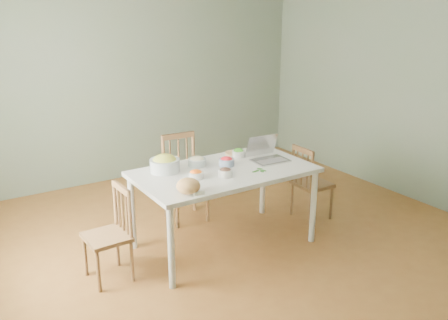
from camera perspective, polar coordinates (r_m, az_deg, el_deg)
floor at (r=5.17m, az=1.79°, el=-9.44°), size 5.00×5.00×0.00m
wall_back at (r=6.87m, az=-10.08°, el=9.13°), size 5.00×0.00×2.70m
wall_right at (r=6.43m, az=20.83°, el=7.63°), size 0.00×5.00×2.70m
dining_table at (r=4.93m, az=0.00°, el=-5.60°), size 1.73×0.98×0.81m
chair_far at (r=5.50m, az=-4.48°, el=-2.21°), size 0.46×0.44×0.97m
chair_left at (r=4.47m, az=-13.52°, el=-8.46°), size 0.37×0.39×0.86m
chair_right at (r=5.64m, az=10.25°, el=-2.53°), size 0.37×0.39×0.86m
bread_boule at (r=4.20m, az=-4.18°, el=-3.03°), size 0.22×0.22×0.14m
butter_stick at (r=4.18m, az=-2.93°, el=-3.88°), size 0.10×0.05×0.03m
bowl_squash at (r=4.74m, az=-6.91°, el=-0.38°), size 0.35×0.35×0.17m
bowl_carrot at (r=4.56m, az=-3.29°, el=-1.65°), size 0.18×0.18×0.08m
bowl_onion at (r=4.89m, az=-3.15°, el=-0.14°), size 0.19×0.19×0.10m
bowl_mushroom at (r=4.58m, az=0.15°, el=-1.45°), size 0.17×0.17×0.09m
bowl_redpep at (r=4.89m, az=0.30°, el=-0.16°), size 0.17×0.17×0.09m
bowl_broccoli at (r=5.18m, az=1.70°, el=0.86°), size 0.15×0.15×0.09m
flatbread at (r=5.28m, az=1.16°, el=0.82°), size 0.20×0.20×0.02m
basil_bunch at (r=4.76m, az=4.00°, el=-1.18°), size 0.17×0.17×0.02m
laptop at (r=5.02m, az=5.44°, el=1.16°), size 0.37×0.34×0.24m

